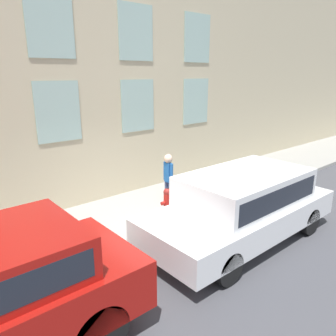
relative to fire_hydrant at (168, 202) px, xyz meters
The scene contains 6 objects.
ground_plane 0.85m from the fire_hydrant, 129.19° to the left, with size 80.00×80.00×0.00m, color #47474C.
sidewalk 1.14m from the fire_hydrant, 29.71° to the left, with size 2.64×60.00×0.12m.
building_facade 5.19m from the fire_hydrant, 12.24° to the left, with size 0.33×40.00×10.25m.
fire_hydrant is the anchor object (origin of this frame).
person 0.88m from the fire_hydrant, 41.69° to the right, with size 0.36×0.24×1.48m.
parked_truck_white_near 1.96m from the fire_hydrant, 159.58° to the right, with size 1.98×4.80×1.59m.
Camera 1 is at (-5.46, 4.53, 3.68)m, focal length 35.00 mm.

